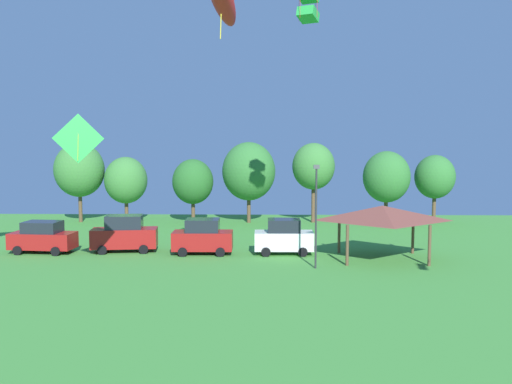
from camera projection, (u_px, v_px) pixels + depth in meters
The scene contains 15 objects.
kite_flying_8 at pixel (78, 138), 28.21m from camera, with size 2.53×0.72×2.59m.
kite_flying_9 at pixel (308, 5), 33.92m from camera, with size 1.55×1.61×2.15m.
parked_car_leftmost at pixel (43, 237), 38.10m from camera, with size 4.57×2.34×2.24m.
parked_car_second_from_left at pixel (124, 234), 38.48m from camera, with size 4.74×2.43×2.62m.
parked_car_third_from_left at pixel (203, 237), 37.70m from camera, with size 4.18×2.13×2.47m.
parked_car_rightmost_in_row at pixel (284, 237), 37.67m from camera, with size 4.08×2.04×2.46m.
park_pavilion at pixel (382, 213), 35.86m from camera, with size 6.68×5.05×3.60m.
light_post_0 at pixel (316, 211), 33.16m from camera, with size 0.36×0.20×6.41m.
treeline_tree_0 at pixel (79, 170), 52.59m from camera, with size 4.79×4.79×7.75m.
treeline_tree_1 at pixel (126, 180), 52.51m from camera, with size 4.12×4.12×6.38m.
treeline_tree_2 at pixel (193, 182), 52.14m from camera, with size 3.95×3.95×6.18m.
treeline_tree_3 at pixel (249, 171), 52.19m from camera, with size 5.12×5.12×7.81m.
treeline_tree_4 at pixel (314, 167), 52.30m from camera, with size 4.11×4.11×7.73m.
treeline_tree_5 at pixel (387, 177), 50.99m from camera, with size 4.41×4.41×6.97m.
treeline_tree_6 at pixel (435, 177), 51.92m from camera, with size 3.81×3.81×6.58m.
Camera 1 is at (0.90, 2.02, 7.76)m, focal length 38.00 mm.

